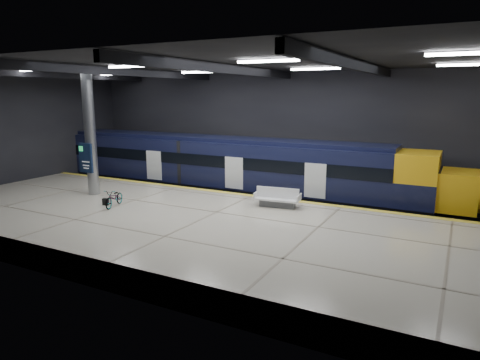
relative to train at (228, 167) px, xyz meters
The scene contains 10 objects.
ground 6.60m from the train, 61.15° to the right, with size 30.00×30.00×0.00m, color black.
room_shell 7.26m from the train, 61.15° to the right, with size 30.10×16.10×8.05m.
platform 8.68m from the train, 69.26° to the right, with size 30.00×11.00×1.10m, color beige.
safety_strip 4.20m from the train, 42.21° to the right, with size 30.00×0.40×0.01m, color yellow.
rails 3.62m from the train, ahead, with size 30.00×1.52×0.16m.
train is the anchor object (origin of this frame).
bench 6.78m from the train, 39.36° to the right, with size 2.32×1.18×0.98m.
bicycle 8.26m from the train, 104.04° to the right, with size 0.59×1.70×0.89m, color #99999E.
pannier_bag 8.45m from the train, 108.01° to the right, with size 0.30×0.18×0.35m, color black.
info_column 8.55m from the train, 127.32° to the right, with size 0.90×0.78×6.90m.
Camera 1 is at (10.11, -17.87, 6.62)m, focal length 32.00 mm.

